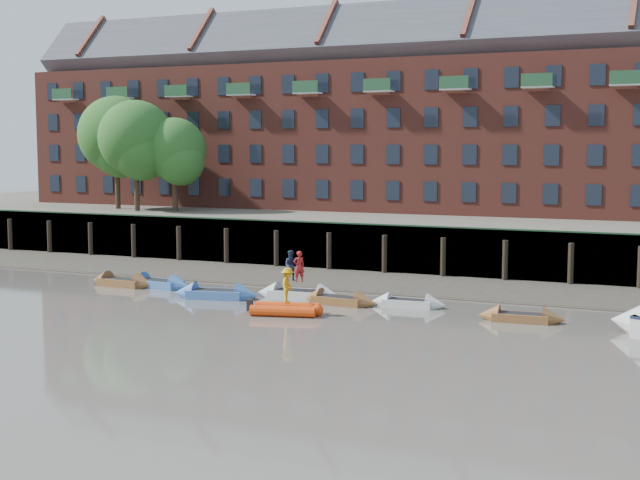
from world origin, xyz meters
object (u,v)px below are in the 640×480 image
Objects in this scene: rowboat_0 at (122,282)px; person_rower_b at (292,266)px; rowboat_3 at (298,294)px; rowboat_5 at (408,303)px; rowboat_2 at (216,294)px; rowboat_4 at (339,300)px; rowboat_1 at (158,284)px; person_rib_crew at (288,285)px; rib_tender at (288,309)px; rowboat_6 at (521,317)px; person_rower_a at (299,267)px.

person_rower_b reaches higher than rowboat_0.
rowboat_3 is 6.33m from rowboat_5.
rowboat_4 is at bearing -3.38° from rowboat_2.
person_rower_b is at bearing 5.53° from rowboat_1.
person_rower_b reaches higher than person_rib_crew.
rowboat_4 is at bearing -171.05° from rowboat_5.
rowboat_2 is 6.35m from rib_tender.
rowboat_0 is 2.59× the size of person_rib_crew.
rowboat_6 is (9.86, -0.77, -0.01)m from rowboat_4.
rowboat_1 is at bearing 179.97° from rowboat_4.
rib_tender is at bearing 63.79° from person_rower_a.
person_rower_b reaches higher than rowboat_2.
rowboat_0 is 11.88m from person_rower_a.
rowboat_2 is at bearing -23.94° from person_rower_a.
rowboat_2 is 6.42m from person_rib_crew.
rowboat_0 is 0.93× the size of rowboat_3.
rowboat_0 is at bearing 156.78° from rowboat_2.
rowboat_4 is 2.57× the size of person_rower_b.
rowboat_5 is 6.99m from person_rower_b.
rowboat_6 is 13.22m from person_rower_b.
person_rower_b is 0.96× the size of person_rib_crew.
rowboat_1 is at bearing 171.15° from rowboat_6.
rowboat_4 reaches higher than rowboat_5.
rib_tender is at bearing -83.74° from person_rower_b.
person_rib_crew is at bearing -13.75° from rowboat_0.
person_rower_a reaches higher than person_rower_b.
rib_tender is 5.11m from person_rower_b.
person_rower_a reaches higher than rowboat_1.
person_rower_b is at bearing 170.69° from rowboat_4.
rib_tender is (1.47, -4.36, 0.02)m from rowboat_3.
rowboat_1 is 1.12× the size of rowboat_6.
person_rib_crew reaches higher than rowboat_1.
person_rib_crew reaches higher than rowboat_5.
rowboat_2 is at bearing -14.23° from rowboat_1.
person_rower_b is at bearing 13.41° from rowboat_2.
rowboat_3 reaches higher than rowboat_0.
rowboat_3 is at bearing 94.79° from rib_tender.
rowboat_1 is 12.13m from rowboat_4.
rowboat_5 is 6.62m from rib_tender.
rowboat_3 is at bearing 7.17° from person_rib_crew.
person_rib_crew is at bearing 116.87° from rib_tender.
rowboat_2 reaches higher than rowboat_4.
rowboat_5 is (10.61, 1.83, -0.04)m from rowboat_2.
person_rower_b is (-13.03, 1.53, 1.61)m from rowboat_6.
rowboat_5 is 6.42m from rowboat_6.
person_rib_crew is at bearing -16.48° from rowboat_1.
person_rower_b is (-3.18, 0.76, 1.60)m from rowboat_4.
person_rib_crew is (1.91, -4.43, -0.34)m from person_rower_b.
rowboat_1 is 1.16× the size of rowboat_5.
person_rower_a is (-12.49, 1.35, 1.62)m from rowboat_6.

